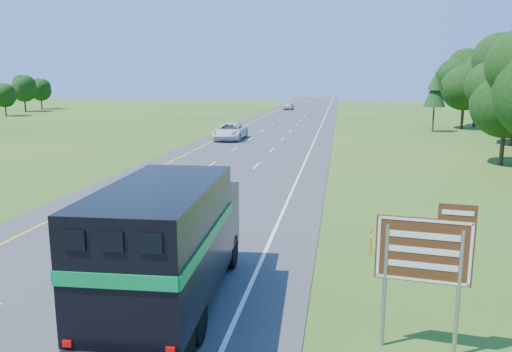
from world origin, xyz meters
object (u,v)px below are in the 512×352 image
object	(u,v)px
far_car	(289,106)
exit_sign	(425,256)
white_suv	(230,131)
horse_truck	(169,242)

from	to	relation	value
far_car	exit_sign	bearing A→B (deg)	-79.35
white_suv	horse_truck	bearing A→B (deg)	-80.35
horse_truck	white_suv	distance (m)	42.30
far_car	exit_sign	xyz separation A→B (m)	(13.54, -98.64, 1.66)
white_suv	far_car	world-z (taller)	white_suv
far_car	exit_sign	size ratio (longest dim) A/B	1.24
white_suv	exit_sign	size ratio (longest dim) A/B	1.71
horse_truck	far_car	world-z (taller)	horse_truck
horse_truck	white_suv	xyz separation A→B (m)	(-7.43, 41.63, -1.19)
white_suv	exit_sign	world-z (taller)	exit_sign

